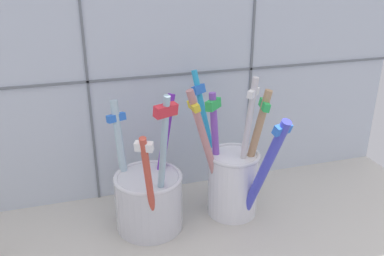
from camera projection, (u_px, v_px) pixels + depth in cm
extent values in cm
cube|color=#BCB7AD|center=(199.00, 238.00, 49.69)|extent=(64.00, 22.00, 2.00)
cube|color=silver|center=(171.00, 39.00, 51.91)|extent=(64.00, 2.00, 45.00)
cube|color=slate|center=(84.00, 46.00, 48.13)|extent=(0.30, 0.20, 45.00)
cube|color=slate|center=(253.00, 36.00, 53.75)|extent=(0.30, 0.20, 45.00)
cube|color=slate|center=(174.00, 75.00, 52.61)|extent=(64.00, 0.20, 0.30)
cylinder|color=silver|center=(149.00, 202.00, 49.05)|extent=(7.91, 7.91, 6.66)
torus|color=silver|center=(148.00, 177.00, 47.76)|extent=(8.01, 8.01, 0.50)
cylinder|color=silver|center=(122.00, 162.00, 48.98)|extent=(1.93, 3.07, 14.83)
cube|color=blue|center=(116.00, 118.00, 47.41)|extent=(2.33, 1.61, 0.93)
cylinder|color=#CA4B3A|center=(150.00, 191.00, 43.77)|extent=(2.48, 3.83, 13.91)
cube|color=white|center=(144.00, 146.00, 40.30)|extent=(2.01, 1.61, 1.07)
cylinder|color=#A0C2D1|center=(162.00, 169.00, 44.71)|extent=(1.87, 3.35, 17.34)
cube|color=#E5333F|center=(166.00, 110.00, 41.25)|extent=(2.66, 1.87, 1.29)
cylinder|color=purple|center=(162.00, 158.00, 49.38)|extent=(4.44, 3.70, 15.27)
cube|color=yellow|center=(169.00, 110.00, 48.27)|extent=(1.96, 2.10, 1.11)
cylinder|color=white|center=(233.00, 184.00, 51.58)|extent=(6.21, 6.21, 8.01)
torus|color=silver|center=(234.00, 155.00, 50.03)|extent=(6.40, 6.40, 0.50)
cylinder|color=#4247CE|center=(262.00, 173.00, 46.53)|extent=(3.04, 6.82, 14.91)
cube|color=blue|center=(282.00, 129.00, 42.28)|extent=(2.27, 1.61, 1.22)
cylinder|color=#2DB0E8|center=(209.00, 140.00, 51.64)|extent=(3.76, 5.06, 17.30)
cube|color=blue|center=(199.00, 89.00, 50.20)|extent=(2.03, 1.78, 1.19)
cylinder|color=silver|center=(244.00, 149.00, 48.86)|extent=(2.26, 2.32, 17.68)
cube|color=white|center=(253.00, 93.00, 45.81)|extent=(2.06, 2.01, 0.86)
cylinder|color=purple|center=(216.00, 154.00, 50.31)|extent=(2.11, 2.18, 15.33)
cube|color=green|center=(213.00, 104.00, 48.12)|extent=(2.38, 2.31, 1.21)
cylinder|color=tan|center=(251.00, 153.00, 49.78)|extent=(4.14, 1.78, 15.97)
cube|color=green|center=(264.00, 105.00, 47.46)|extent=(1.43, 2.73, 1.05)
cylinder|color=tan|center=(209.00, 156.00, 48.41)|extent=(5.81, 1.29, 16.76)
cube|color=yellow|center=(195.00, 106.00, 45.31)|extent=(1.08, 2.21, 0.98)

